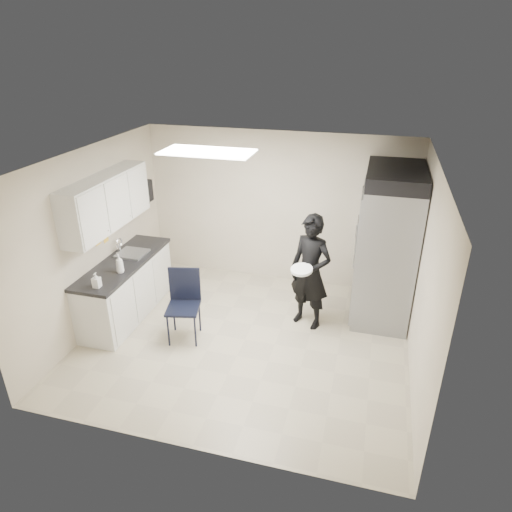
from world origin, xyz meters
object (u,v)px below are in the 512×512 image
(folding_chair, at_px, (183,308))
(commercial_fridge, at_px, (387,251))
(man_tuxedo, at_px, (310,272))
(lower_counter, at_px, (127,289))

(folding_chair, bearing_deg, commercial_fridge, 16.40)
(man_tuxedo, bearing_deg, commercial_fridge, 52.37)
(commercial_fridge, distance_m, folding_chair, 3.09)
(lower_counter, height_order, commercial_fridge, commercial_fridge)
(folding_chair, distance_m, man_tuxedo, 1.88)
(commercial_fridge, bearing_deg, lower_counter, -164.12)
(lower_counter, distance_m, man_tuxedo, 2.82)
(lower_counter, xyz_separation_m, man_tuxedo, (2.75, 0.46, 0.44))
(folding_chair, relative_size, man_tuxedo, 0.58)
(commercial_fridge, xyz_separation_m, man_tuxedo, (-1.03, -0.62, -0.18))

